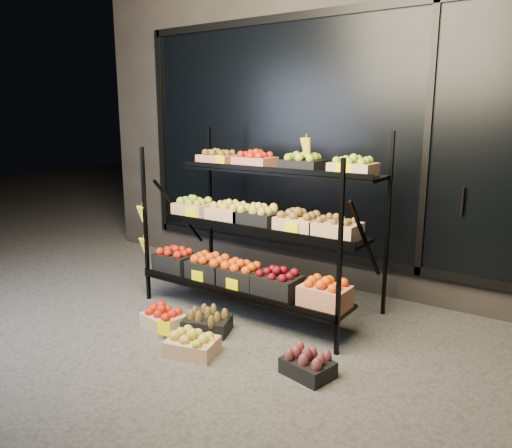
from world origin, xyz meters
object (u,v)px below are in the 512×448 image
Objects in this scene: display_rack at (256,227)px; floor_crate_midright at (192,344)px; floor_crate_midleft at (207,322)px; floor_crate_left at (163,318)px.

display_rack is 1.27m from floor_crate_midright.
floor_crate_midleft is at bearing 99.40° from floor_crate_midright.
floor_crate_midright is at bearing -13.79° from floor_crate_left.
floor_crate_midleft is (0.37, 0.14, 0.00)m from floor_crate_left.
floor_crate_left is 0.91× the size of floor_crate_midright.
floor_crate_midleft is 1.06× the size of floor_crate_midright.
floor_crate_left is at bearing 141.93° from floor_crate_midright.
floor_crate_left is 0.40m from floor_crate_midleft.
display_rack is at bearing 73.27° from floor_crate_left.
display_rack is at bearing 82.46° from floor_crate_midright.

